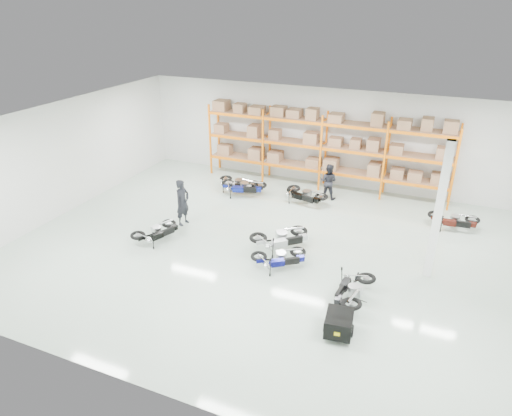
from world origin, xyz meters
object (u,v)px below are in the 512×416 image
at_px(person_left, 183,202).
at_px(moto_blue_centre, 280,255).
at_px(person_back, 328,181).
at_px(trailer, 339,323).
at_px(moto_back_b, 237,181).
at_px(moto_silver_left, 281,235).
at_px(moto_back_c, 305,192).
at_px(moto_touring_right, 352,286).
at_px(moto_back_a, 243,184).
at_px(moto_back_d, 454,217).
at_px(moto_black_far_left, 157,229).

bearing_deg(person_left, moto_blue_centre, -98.44).
bearing_deg(person_left, person_back, -34.25).
xyz_separation_m(trailer, moto_back_b, (-6.64, 7.81, 0.16)).
xyz_separation_m(moto_silver_left, moto_back_b, (-3.68, 4.16, -0.05)).
relative_size(moto_back_b, moto_back_c, 0.99).
xyz_separation_m(moto_touring_right, moto_back_a, (-6.20, 5.91, 0.02)).
xyz_separation_m(moto_back_d, person_left, (-9.80, -3.66, 0.42)).
height_order(moto_touring_right, moto_back_b, moto_touring_right).
distance_m(moto_silver_left, person_left, 4.26).
xyz_separation_m(moto_black_far_left, person_back, (4.73, 6.26, 0.31)).
bearing_deg(moto_blue_centre, moto_back_b, 1.53).
bearing_deg(person_back, moto_touring_right, 113.45).
xyz_separation_m(trailer, moto_back_c, (-3.40, 7.75, 0.16)).
height_order(moto_silver_left, person_left, person_left).
bearing_deg(moto_back_c, moto_silver_left, -156.88).
bearing_deg(moto_black_far_left, person_left, -73.59).
bearing_deg(moto_back_b, trailer, -135.78).
bearing_deg(moto_back_d, moto_back_c, 84.34).
bearing_deg(moto_back_d, moto_back_b, 84.22).
bearing_deg(moto_back_a, moto_back_c, -99.65).
bearing_deg(moto_back_d, person_back, 74.06).
distance_m(moto_touring_right, moto_back_a, 8.56).
height_order(moto_black_far_left, moto_back_d, moto_back_d).
bearing_deg(moto_back_c, person_back, -22.63).
distance_m(moto_back_b, moto_back_c, 3.24).
bearing_deg(person_left, moto_back_b, 1.88).
relative_size(trailer, moto_back_d, 0.93).
bearing_deg(moto_back_b, moto_silver_left, -134.63).
bearing_deg(trailer, moto_blue_centre, 128.89).
relative_size(trailer, person_back, 0.95).
bearing_deg(person_left, moto_touring_right, -98.55).
xyz_separation_m(moto_silver_left, moto_back_c, (-0.44, 4.10, -0.05)).
xyz_separation_m(moto_black_far_left, moto_touring_right, (7.35, -0.83, 0.04)).
relative_size(moto_black_far_left, person_left, 0.87).
height_order(moto_back_b, person_left, person_left).
bearing_deg(person_left, moto_silver_left, -84.95).
bearing_deg(moto_touring_right, person_left, 166.92).
height_order(moto_back_a, moto_back_d, moto_back_a).
distance_m(moto_touring_right, trailer, 1.61).
relative_size(moto_back_a, moto_back_c, 1.03).
xyz_separation_m(moto_back_a, person_left, (-0.99, -3.49, 0.38)).
xyz_separation_m(moto_blue_centre, person_left, (-4.62, 1.55, 0.43)).
bearing_deg(person_back, moto_black_far_left, 56.13).
xyz_separation_m(moto_back_b, person_left, (-0.55, -3.78, 0.40)).
xyz_separation_m(moto_silver_left, person_back, (0.34, 5.05, 0.22)).
bearing_deg(moto_back_d, moto_black_far_left, 112.79).
bearing_deg(moto_touring_right, moto_blue_centre, 166.73).
distance_m(trailer, person_back, 9.09).
distance_m(moto_back_c, person_left, 5.33).
relative_size(moto_touring_right, trailer, 1.14).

